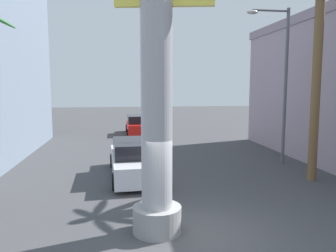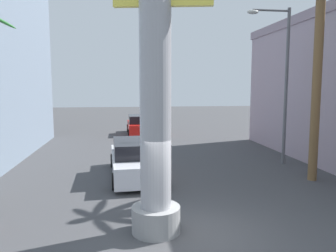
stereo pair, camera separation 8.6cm
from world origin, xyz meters
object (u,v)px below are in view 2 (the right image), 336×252
car_lead (135,159)px  neon_sign_pole (155,35)px  palm_tree_near_right (319,51)px  street_lamp (281,73)px  car_far (140,125)px

car_lead → neon_sign_pole: bearing=-86.5°
car_lead → palm_tree_near_right: (7.23, -1.67, 4.51)m
street_lamp → car_far: street_lamp is taller
street_lamp → neon_sign_pole: bearing=-134.8°
neon_sign_pole → car_far: 18.59m
neon_sign_pole → car_lead: (-0.34, 5.57, -4.40)m
car_lead → palm_tree_near_right: size_ratio=0.62×
car_far → palm_tree_near_right: (6.37, -14.17, 4.51)m
neon_sign_pole → car_far: bearing=88.4°
street_lamp → palm_tree_near_right: 3.07m
car_far → palm_tree_near_right: palm_tree_near_right is taller
neon_sign_pole → palm_tree_near_right: size_ratio=1.38×
street_lamp → car_far: size_ratio=1.62×
street_lamp → car_lead: bearing=-169.6°
car_far → car_lead: bearing=-93.9°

